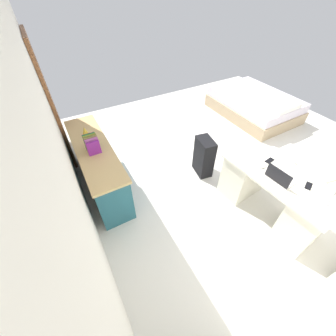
{
  "coord_description": "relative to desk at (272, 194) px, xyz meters",
  "views": [
    {
      "loc": [
        -2.04,
        2.43,
        2.65
      ],
      "look_at": [
        -0.16,
        1.38,
        0.6
      ],
      "focal_mm": 22.89,
      "sensor_mm": 36.0,
      "label": 1
    }
  ],
  "objects": [
    {
      "name": "figurine_small",
      "position": [
        2.06,
        1.92,
        0.45
      ],
      "size": [
        0.08,
        0.08,
        0.11
      ],
      "primitive_type": "cone",
      "color": "gold",
      "rests_on": "credenza"
    },
    {
      "name": "laptop",
      "position": [
        -0.03,
        0.1,
        0.4
      ],
      "size": [
        0.33,
        0.25,
        0.21
      ],
      "color": "silver",
      "rests_on": "desk"
    },
    {
      "name": "computer_mouse",
      "position": [
        0.23,
        0.08,
        0.37
      ],
      "size": [
        0.07,
        0.11,
        0.03
      ],
      "primitive_type": "ellipsoid",
      "rotation": [
        0.0,
        0.0,
        0.09
      ],
      "color": "white",
      "rests_on": "desk"
    },
    {
      "name": "cell_phone_by_mouse",
      "position": [
        0.27,
        -0.09,
        0.36
      ],
      "size": [
        0.08,
        0.14,
        0.01
      ],
      "primitive_type": "cube",
      "rotation": [
        0.0,
        0.0,
        0.14
      ],
      "color": "black",
      "rests_on": "desk"
    },
    {
      "name": "bed",
      "position": [
        2.17,
        -1.92,
        -0.14
      ],
      "size": [
        1.92,
        1.43,
        0.58
      ],
      "color": "tan",
      "rests_on": "ground_plane"
    },
    {
      "name": "ground_plane",
      "position": [
        1.1,
        -0.28,
        -0.38
      ],
      "size": [
        6.16,
        6.16,
        0.0
      ],
      "primitive_type": "plane",
      "color": "silver"
    },
    {
      "name": "suitcase_black",
      "position": [
        1.13,
        0.32,
        -0.05
      ],
      "size": [
        0.39,
        0.28,
        0.68
      ],
      "primitive_type": "cube",
      "rotation": [
        0.0,
        0.0,
        -0.17
      ],
      "color": "black",
      "rests_on": "ground_plane"
    },
    {
      "name": "door_wooden",
      "position": [
        2.75,
        2.22,
        0.64
      ],
      "size": [
        0.88,
        0.05,
        2.04
      ],
      "primitive_type": "cube",
      "color": "brown",
      "rests_on": "ground_plane"
    },
    {
      "name": "office_chair",
      "position": [
        -0.08,
        -0.91,
        0.03
      ],
      "size": [
        0.55,
        0.55,
        0.94
      ],
      "color": "black",
      "rests_on": "ground_plane"
    },
    {
      "name": "wall_back",
      "position": [
        1.1,
        2.3,
        0.99
      ],
      "size": [
        4.39,
        0.1,
        2.75
      ],
      "primitive_type": "cube",
      "color": "white",
      "rests_on": "ground_plane"
    },
    {
      "name": "desk",
      "position": [
        0.0,
        0.0,
        0.0
      ],
      "size": [
        1.49,
        0.79,
        0.74
      ],
      "color": "silver",
      "rests_on": "ground_plane"
    },
    {
      "name": "credenza",
      "position": [
        1.68,
        1.92,
        0.0
      ],
      "size": [
        1.8,
        0.48,
        0.78
      ],
      "color": "#235B6B",
      "rests_on": "ground_plane"
    },
    {
      "name": "book_row",
      "position": [
        1.6,
        1.92,
        0.5
      ],
      "size": [
        0.23,
        0.17,
        0.24
      ],
      "color": "#7D238A",
      "rests_on": "credenza"
    },
    {
      "name": "desk_lamp",
      "position": [
        -0.51,
        -0.05,
        0.61
      ],
      "size": [
        0.16,
        0.11,
        0.34
      ],
      "color": "silver",
      "rests_on": "desk"
    },
    {
      "name": "cell_phone_near_laptop",
      "position": [
        -0.27,
        -0.14,
        0.36
      ],
      "size": [
        0.11,
        0.15,
        0.01
      ],
      "primitive_type": "cube",
      "rotation": [
        0.0,
        0.0,
        0.4
      ],
      "color": "black",
      "rests_on": "desk"
    }
  ]
}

